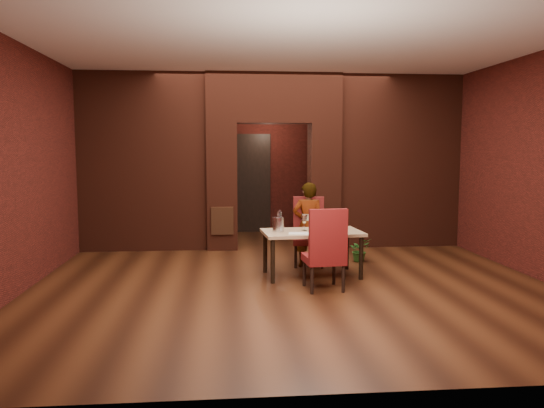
% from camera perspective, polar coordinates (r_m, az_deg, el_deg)
% --- Properties ---
extents(floor, '(8.00, 8.00, 0.00)m').
position_cam_1_polar(floor, '(8.03, 1.48, -7.29)').
color(floor, '#442211').
rests_on(floor, ground).
extents(ceiling, '(7.00, 8.00, 0.04)m').
position_cam_1_polar(ceiling, '(7.93, 1.54, 15.83)').
color(ceiling, silver).
rests_on(ceiling, ground).
extents(wall_back, '(7.00, 0.04, 3.20)m').
position_cam_1_polar(wall_back, '(11.80, -0.75, 4.81)').
color(wall_back, maroon).
rests_on(wall_back, ground).
extents(wall_front, '(7.00, 0.04, 3.20)m').
position_cam_1_polar(wall_front, '(3.88, 8.36, 2.31)').
color(wall_front, maroon).
rests_on(wall_front, ground).
extents(wall_left, '(0.04, 8.00, 3.20)m').
position_cam_1_polar(wall_left, '(8.19, -23.67, 3.78)').
color(wall_left, maroon).
rests_on(wall_left, ground).
extents(wall_right, '(0.04, 8.00, 3.20)m').
position_cam_1_polar(wall_right, '(8.93, 24.48, 3.89)').
color(wall_right, maroon).
rests_on(wall_right, ground).
extents(pillar_left, '(0.55, 0.55, 2.30)m').
position_cam_1_polar(pillar_left, '(9.79, -5.40, 1.90)').
color(pillar_left, maroon).
rests_on(pillar_left, ground).
extents(pillar_right, '(0.55, 0.55, 2.30)m').
position_cam_1_polar(pillar_right, '(9.96, 5.60, 1.97)').
color(pillar_right, maroon).
rests_on(pillar_right, ground).
extents(lintel, '(2.45, 0.55, 0.90)m').
position_cam_1_polar(lintel, '(9.85, 0.15, 11.27)').
color(lintel, maroon).
rests_on(lintel, ground).
extents(wing_wall_left, '(2.28, 0.35, 3.20)m').
position_cam_1_polar(wing_wall_left, '(9.87, -13.67, 4.41)').
color(wing_wall_left, maroon).
rests_on(wing_wall_left, ground).
extents(wing_wall_right, '(2.28, 0.35, 3.20)m').
position_cam_1_polar(wing_wall_right, '(10.30, 13.40, 4.47)').
color(wing_wall_right, maroon).
rests_on(wing_wall_right, ground).
extents(vent_panel, '(0.40, 0.03, 0.50)m').
position_cam_1_polar(vent_panel, '(9.56, -5.37, -1.82)').
color(vent_panel, '#9B522D').
rests_on(vent_panel, ground).
extents(rear_door, '(0.90, 0.08, 2.10)m').
position_cam_1_polar(rear_door, '(11.74, -2.67, 2.11)').
color(rear_door, black).
rests_on(rear_door, ground).
extents(rear_door_frame, '(1.02, 0.04, 2.22)m').
position_cam_1_polar(rear_door_frame, '(11.70, -2.66, 2.10)').
color(rear_door_frame, black).
rests_on(rear_door_frame, ground).
extents(dining_table, '(1.47, 0.90, 0.66)m').
position_cam_1_polar(dining_table, '(7.73, 4.31, -5.33)').
color(dining_table, tan).
rests_on(dining_table, ground).
extents(chair_far, '(0.55, 0.55, 1.07)m').
position_cam_1_polar(chair_far, '(8.37, 3.97, -3.01)').
color(chair_far, maroon).
rests_on(chair_far, ground).
extents(chair_near, '(0.54, 0.54, 1.09)m').
position_cam_1_polar(chair_near, '(6.98, 5.57, -4.79)').
color(chair_near, maroon).
rests_on(chair_near, ground).
extents(person_seated, '(0.52, 0.37, 1.33)m').
position_cam_1_polar(person_seated, '(8.29, 3.91, -2.22)').
color(person_seated, silver).
rests_on(person_seated, ground).
extents(wine_glass_a, '(0.09, 0.09, 0.23)m').
position_cam_1_polar(wine_glass_a, '(7.69, 3.49, -2.02)').
color(wine_glass_a, silver).
rests_on(wine_glass_a, dining_table).
extents(wine_glass_b, '(0.08, 0.08, 0.20)m').
position_cam_1_polar(wine_glass_b, '(7.79, 5.00, -2.04)').
color(wine_glass_b, white).
rests_on(wine_glass_b, dining_table).
extents(wine_glass_c, '(0.09, 0.09, 0.21)m').
position_cam_1_polar(wine_glass_c, '(7.64, 5.28, -2.17)').
color(wine_glass_c, silver).
rests_on(wine_glass_c, dining_table).
extents(tasting_sheet, '(0.30, 0.24, 0.00)m').
position_cam_1_polar(tasting_sheet, '(7.43, 2.88, -3.18)').
color(tasting_sheet, silver).
rests_on(tasting_sheet, dining_table).
extents(wine_bucket, '(0.17, 0.17, 0.21)m').
position_cam_1_polar(wine_bucket, '(7.59, 0.67, -2.20)').
color(wine_bucket, silver).
rests_on(wine_bucket, dining_table).
extents(water_bottle, '(0.07, 0.07, 0.30)m').
position_cam_1_polar(water_bottle, '(7.69, 0.82, -1.76)').
color(water_bottle, white).
rests_on(water_bottle, dining_table).
extents(potted_plant, '(0.44, 0.42, 0.38)m').
position_cam_1_polar(potted_plant, '(8.82, 9.39, -4.91)').
color(potted_plant, '#275C1E').
rests_on(potted_plant, ground).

